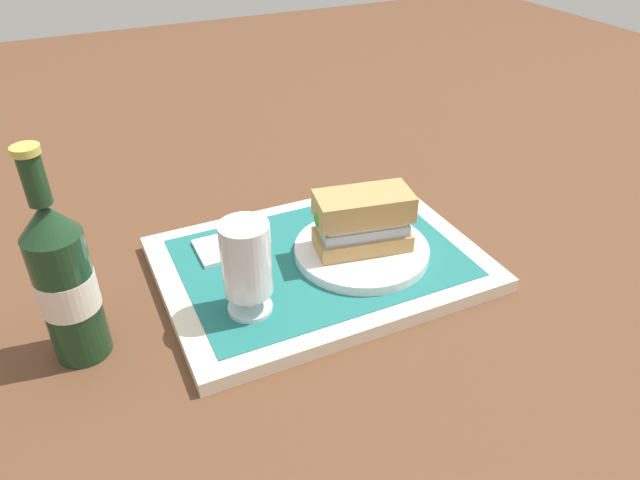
{
  "coord_description": "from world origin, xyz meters",
  "views": [
    {
      "loc": [
        0.29,
        0.62,
        0.5
      ],
      "look_at": [
        0.0,
        0.0,
        0.05
      ],
      "focal_mm": 33.16,
      "sensor_mm": 36.0,
      "label": 1
    }
  ],
  "objects_px": {
    "sandwich": "(361,221)",
    "beer_glass": "(246,263)",
    "beer_bottle": "(65,281)",
    "plate": "(361,251)"
  },
  "relations": [
    {
      "from": "beer_bottle",
      "to": "plate",
      "type": "bearing_deg",
      "value": -178.64
    },
    {
      "from": "sandwich",
      "to": "beer_glass",
      "type": "distance_m",
      "value": 0.19
    },
    {
      "from": "plate",
      "to": "sandwich",
      "type": "xyz_separation_m",
      "value": [
        0.0,
        -0.0,
        0.05
      ]
    },
    {
      "from": "plate",
      "to": "beer_bottle",
      "type": "relative_size",
      "value": 0.71
    },
    {
      "from": "beer_bottle",
      "to": "sandwich",
      "type": "bearing_deg",
      "value": -178.53
    },
    {
      "from": "sandwich",
      "to": "beer_bottle",
      "type": "relative_size",
      "value": 0.52
    },
    {
      "from": "plate",
      "to": "sandwich",
      "type": "distance_m",
      "value": 0.05
    },
    {
      "from": "beer_bottle",
      "to": "beer_glass",
      "type": "bearing_deg",
      "value": 169.37
    },
    {
      "from": "beer_glass",
      "to": "sandwich",
      "type": "bearing_deg",
      "value": -165.42
    },
    {
      "from": "sandwich",
      "to": "beer_bottle",
      "type": "xyz_separation_m",
      "value": [
        0.38,
        0.01,
        0.03
      ]
    }
  ]
}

